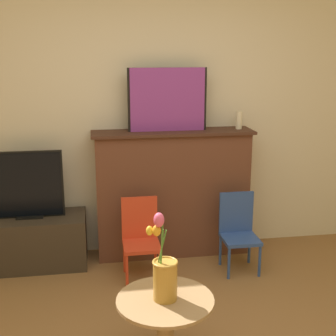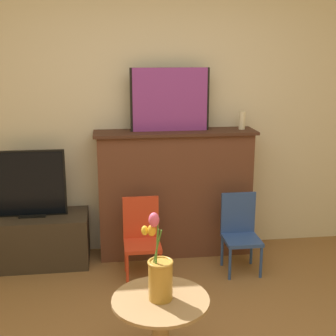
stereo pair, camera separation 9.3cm
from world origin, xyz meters
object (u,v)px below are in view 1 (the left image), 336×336
at_px(chair_red, 141,235).
at_px(vase_tulips, 164,274).
at_px(chair_blue, 238,229).
at_px(tv_monitor, 28,186).
at_px(painting, 168,100).

distance_m(chair_red, vase_tulips, 1.27).
relative_size(chair_blue, vase_tulips, 1.26).
distance_m(chair_blue, vase_tulips, 1.52).
relative_size(tv_monitor, chair_blue, 0.89).
bearing_deg(tv_monitor, vase_tulips, -59.71).
height_order(chair_red, chair_blue, same).
xyz_separation_m(painting, tv_monitor, (-1.21, -0.09, -0.69)).
height_order(chair_red, vase_tulips, vase_tulips).
distance_m(tv_monitor, chair_red, 1.04).
xyz_separation_m(chair_blue, vase_tulips, (-0.83, -1.25, 0.27)).
relative_size(painting, vase_tulips, 1.32).
bearing_deg(chair_blue, chair_red, -179.90).
bearing_deg(vase_tulips, chair_red, 90.36).
bearing_deg(painting, tv_monitor, -175.97).
xyz_separation_m(painting, chair_blue, (0.54, -0.42, -1.06)).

